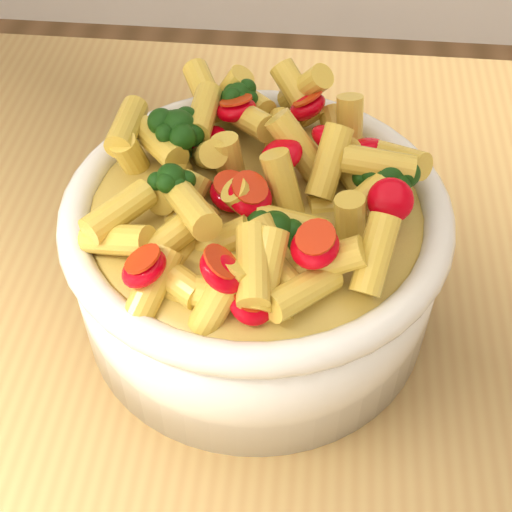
{
  "coord_description": "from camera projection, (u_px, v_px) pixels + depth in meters",
  "views": [
    {
      "loc": [
        0.13,
        -0.35,
        1.35
      ],
      "look_at": [
        0.09,
        0.01,
        0.96
      ],
      "focal_mm": 50.0,
      "sensor_mm": 36.0,
      "label": 1
    }
  ],
  "objects": [
    {
      "name": "serving_bowl",
      "position": [
        256.0,
        255.0,
        0.53
      ],
      "size": [
        0.28,
        0.28,
        0.12
      ],
      "color": "white",
      "rests_on": "table"
    },
    {
      "name": "table",
      "position": [
        155.0,
        377.0,
        0.65
      ],
      "size": [
        1.2,
        0.8,
        0.9
      ],
      "color": "#A48046",
      "rests_on": "ground"
    },
    {
      "name": "pasta_salad",
      "position": [
        256.0,
        180.0,
        0.48
      ],
      "size": [
        0.22,
        0.22,
        0.05
      ],
      "color": "#EED44B",
      "rests_on": "serving_bowl"
    }
  ]
}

